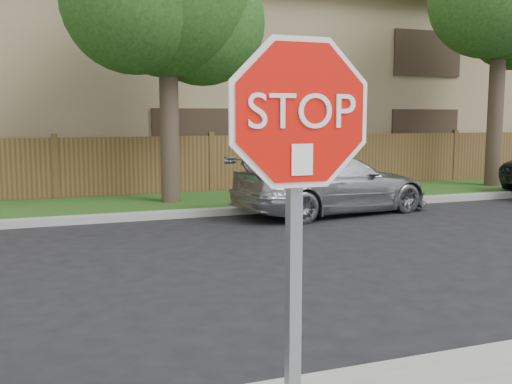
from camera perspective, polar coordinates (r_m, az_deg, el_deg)
name	(u,v)px	position (r m, az deg, el deg)	size (l,w,h in m)	color
far_curb	(63,221)	(12.44, -17.86, -2.61)	(70.00, 0.30, 0.15)	gray
grass_strip	(60,209)	(14.07, -18.19, -1.57)	(70.00, 3.00, 0.12)	#1E4714
fence	(55,170)	(15.57, -18.56, 1.98)	(70.00, 0.12, 1.60)	#4D351B
apartment_building	(45,73)	(21.16, -19.44, 10.65)	(35.20, 9.20, 7.20)	#998B5F
stop_sign	(298,180)	(2.90, 4.03, 1.18)	(1.01, 0.13, 2.55)	gray
sedan_right	(332,183)	(13.23, 7.29, 0.83)	(1.86, 4.58, 1.33)	#9CA0A3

